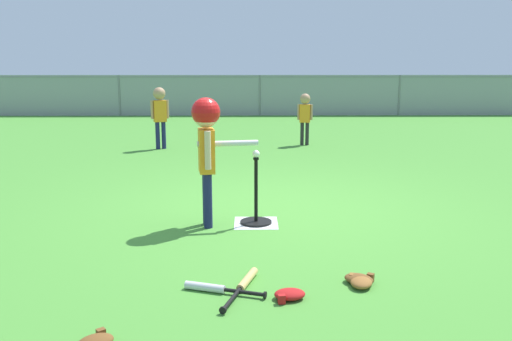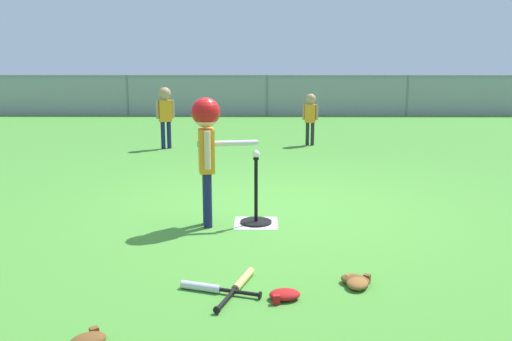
# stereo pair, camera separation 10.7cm
# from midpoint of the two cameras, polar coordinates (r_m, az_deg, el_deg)

# --- Properties ---
(ground_plane) EXTENTS (60.00, 60.00, 0.00)m
(ground_plane) POSITION_cam_midpoint_polar(r_m,az_deg,el_deg) (6.14, 1.48, -4.04)
(ground_plane) COLOR #478C33
(home_plate) EXTENTS (0.44, 0.44, 0.01)m
(home_plate) POSITION_cam_midpoint_polar(r_m,az_deg,el_deg) (5.64, -0.55, -5.44)
(home_plate) COLOR white
(home_plate) RESTS_ON ground_plane
(batting_tee) EXTENTS (0.32, 0.32, 0.68)m
(batting_tee) POSITION_cam_midpoint_polar(r_m,az_deg,el_deg) (5.61, -0.55, -4.42)
(batting_tee) COLOR black
(batting_tee) RESTS_ON ground_plane
(baseball_on_tee) EXTENTS (0.07, 0.07, 0.07)m
(baseball_on_tee) POSITION_cam_midpoint_polar(r_m,az_deg,el_deg) (5.47, -0.56, 1.73)
(baseball_on_tee) COLOR white
(baseball_on_tee) RESTS_ON batting_tee
(batter_child) EXTENTS (0.65, 0.36, 1.28)m
(batter_child) POSITION_cam_midpoint_polar(r_m,az_deg,el_deg) (5.38, -5.68, 3.63)
(batter_child) COLOR #191E4C
(batter_child) RESTS_ON ground_plane
(fielder_deep_right) EXTENTS (0.32, 0.22, 1.12)m
(fielder_deep_right) POSITION_cam_midpoint_polar(r_m,az_deg,el_deg) (10.20, -10.23, 6.23)
(fielder_deep_right) COLOR #191E4C
(fielder_deep_right) RESTS_ON ground_plane
(fielder_deep_center) EXTENTS (0.29, 0.19, 0.98)m
(fielder_deep_center) POSITION_cam_midpoint_polar(r_m,az_deg,el_deg) (10.52, 4.80, 6.04)
(fielder_deep_center) COLOR #262626
(fielder_deep_center) RESTS_ON ground_plane
(spare_bat_silver) EXTENTS (0.60, 0.24, 0.06)m
(spare_bat_silver) POSITION_cam_midpoint_polar(r_m,az_deg,el_deg) (4.07, -5.21, -12.04)
(spare_bat_silver) COLOR silver
(spare_bat_silver) RESTS_ON ground_plane
(spare_bat_wood) EXTENTS (0.27, 0.70, 0.06)m
(spare_bat_wood) POSITION_cam_midpoint_polar(r_m,az_deg,el_deg) (4.14, -1.97, -11.59)
(spare_bat_wood) COLOR #DBB266
(spare_bat_wood) RESTS_ON ground_plane
(glove_by_plate) EXTENTS (0.21, 0.25, 0.07)m
(glove_by_plate) POSITION_cam_midpoint_polar(r_m,az_deg,el_deg) (4.21, 10.07, -11.29)
(glove_by_plate) COLOR brown
(glove_by_plate) RESTS_ON ground_plane
(glove_tossed_aside) EXTENTS (0.27, 0.25, 0.07)m
(glove_tossed_aside) POSITION_cam_midpoint_polar(r_m,az_deg,el_deg) (4.26, 9.94, -11.01)
(glove_tossed_aside) COLOR brown
(glove_tossed_aside) RESTS_ON ground_plane
(glove_outfield_drop) EXTENTS (0.24, 0.20, 0.07)m
(glove_outfield_drop) POSITION_cam_midpoint_polar(r_m,az_deg,el_deg) (3.95, 2.61, -12.70)
(glove_outfield_drop) COLOR #B21919
(glove_outfield_drop) RESTS_ON ground_plane
(outfield_fence) EXTENTS (16.06, 0.06, 1.15)m
(outfield_fence) POSITION_cam_midpoint_polar(r_m,az_deg,el_deg) (15.86, 0.19, 7.93)
(outfield_fence) COLOR slate
(outfield_fence) RESTS_ON ground_plane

